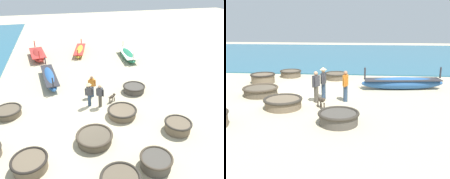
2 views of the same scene
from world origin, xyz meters
The scene contains 16 objects.
ground_plane centered at (0.00, 0.00, 0.00)m, with size 80.00×80.00×0.00m, color #C6B793.
coracle_far_left centered at (0.58, -2.03, 0.27)m, with size 1.91×1.91×0.49m.
coracle_weathered centered at (2.62, -0.15, 0.27)m, with size 1.80×1.80×0.49m.
coracle_upturned centered at (-2.48, -3.07, 0.33)m, with size 1.61×1.61×0.61m.
coracle_tilted centered at (2.92, -4.33, 0.32)m, with size 1.48×1.48×0.60m.
coracle_center centered at (-4.07, 1.63, 0.25)m, with size 1.61×1.61×0.47m.
coracle_far_right centered at (4.35, 2.60, 0.27)m, with size 1.64×1.64×0.50m.
coracle_nearest centered at (5.15, -2.27, 0.32)m, with size 1.49×1.49×0.60m.
long_boat_blue_hull centered at (-1.59, 5.86, 0.38)m, with size 1.52×4.97×1.31m.
long_boat_green_hull centered at (-2.74, 11.80, 0.38)m, with size 1.89×4.25×1.33m.
long_boat_ochre_hull centered at (6.17, 9.64, 0.35)m, with size 1.45×4.59×1.20m.
long_boat_white_hull centered at (1.62, 12.36, 0.30)m, with size 1.87×4.58×1.02m.
fisherman_standing_right centered at (1.29, 2.65, 0.84)m, with size 0.52×0.27×1.57m.
fisherman_by_coracle centered at (1.56, 1.22, 0.84)m, with size 0.46×0.37×1.57m.
fisherman_with_hat centered at (0.90, 1.49, 0.96)m, with size 0.53×0.36×1.67m.
dog centered at (2.47, 1.62, 0.37)m, with size 0.58×0.47×0.55m.
Camera 1 is at (-0.73, -10.65, 7.66)m, focal length 35.00 mm.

